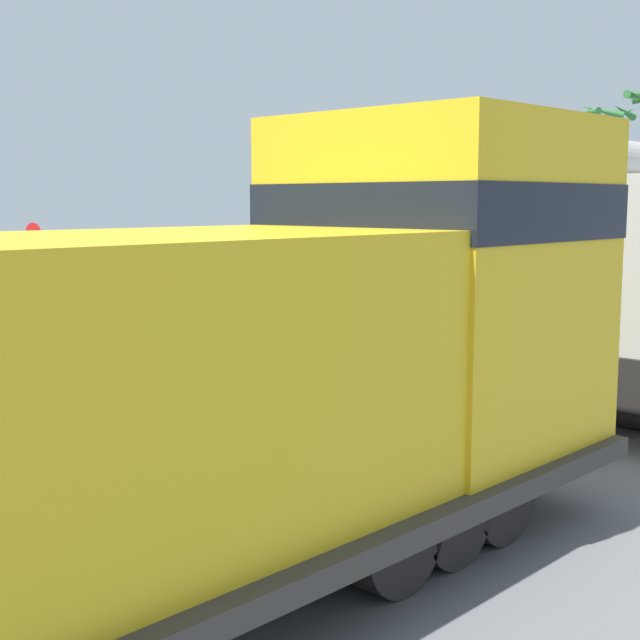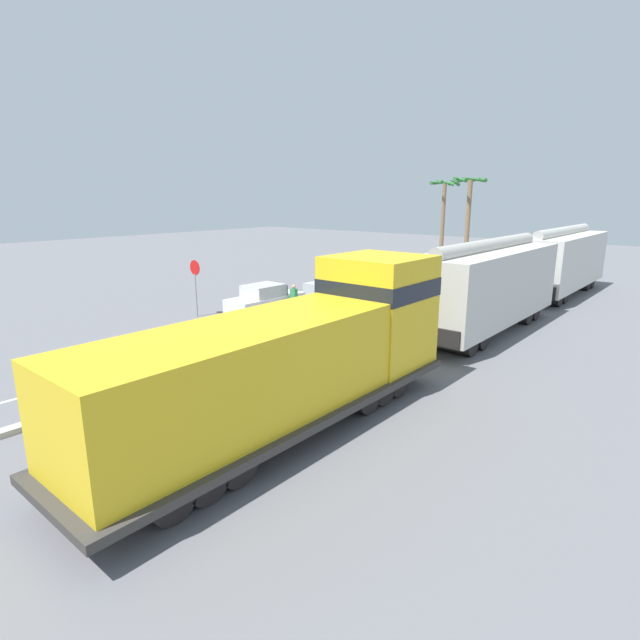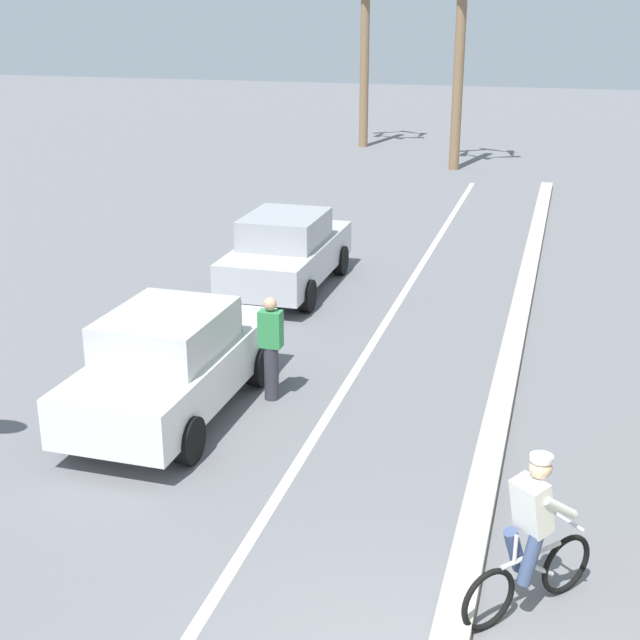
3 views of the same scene
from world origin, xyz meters
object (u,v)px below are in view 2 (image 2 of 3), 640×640
object	(u,v)px
parked_car_silver	(336,284)
palm_tree_near	(469,201)
cyclist	(298,329)
hopper_car_lead	(485,287)
stop_sign	(195,277)
hopper_car_middle	(560,261)
parked_car_white	(265,300)
pedestrian_by_cars	(294,300)
locomotive	(302,358)
palm_tree_far	(444,201)

from	to	relation	value
parked_car_silver	palm_tree_near	xyz separation A→B (m)	(1.44, 15.08, 4.79)
cyclist	hopper_car_lead	bearing A→B (deg)	57.62
hopper_car_lead	parked_car_silver	size ratio (longest dim) A/B	2.52
hopper_car_lead	stop_sign	world-z (taller)	hopper_car_lead
hopper_car_middle	palm_tree_near	size ratio (longest dim) A/B	1.40
parked_car_silver	stop_sign	xyz separation A→B (m)	(-2.26, -8.58, 1.21)
parked_car_white	hopper_car_middle	bearing A→B (deg)	57.96
hopper_car_lead	palm_tree_near	bearing A→B (deg)	116.81
hopper_car_middle	parked_car_white	world-z (taller)	hopper_car_middle
parked_car_silver	pedestrian_by_cars	xyz separation A→B (m)	(1.44, -5.29, 0.03)
hopper_car_middle	pedestrian_by_cars	size ratio (longest dim) A/B	6.54
hopper_car_lead	parked_car_white	distance (m)	10.75
hopper_car_middle	pedestrian_by_cars	bearing A→B (deg)	-120.22
hopper_car_lead	hopper_car_middle	size ratio (longest dim) A/B	1.00
locomotive	cyclist	size ratio (longest dim) A/B	6.77
palm_tree_near	locomotive	bearing A→B (deg)	-73.54
hopper_car_lead	pedestrian_by_cars	bearing A→B (deg)	-159.39
stop_sign	palm_tree_near	size ratio (longest dim) A/B	0.38
hopper_car_middle	pedestrian_by_cars	world-z (taller)	hopper_car_middle
stop_sign	parked_car_silver	bearing A→B (deg)	75.22
hopper_car_lead	pedestrian_by_cars	size ratio (longest dim) A/B	6.54
hopper_car_middle	parked_car_white	size ratio (longest dim) A/B	2.51
pedestrian_by_cars	locomotive	bearing A→B (deg)	-45.82
palm_tree_near	cyclist	bearing A→B (deg)	-80.67
cyclist	pedestrian_by_cars	xyz separation A→B (m)	(-4.01, 4.06, 0.03)
locomotive	palm_tree_far	xyz separation A→B (m)	(-12.99, 33.56, 3.75)
hopper_car_lead	stop_sign	xyz separation A→B (m)	(-12.36, -6.54, -0.05)
parked_car_white	locomotive	bearing A→B (deg)	-39.19
hopper_car_middle	parked_car_silver	distance (m)	13.96
hopper_car_middle	parked_car_white	bearing A→B (deg)	-122.04
hopper_car_middle	palm_tree_near	xyz separation A→B (m)	(-8.65, 5.52, 3.53)
hopper_car_middle	palm_tree_far	xyz separation A→B (m)	(-12.99, 9.81, 3.47)
palm_tree_far	stop_sign	bearing A→B (deg)	-88.70
hopper_car_middle	cyclist	bearing A→B (deg)	-103.78
cyclist	palm_tree_near	xyz separation A→B (m)	(-4.01, 24.43, 4.79)
parked_car_white	palm_tree_far	distance (m)	26.16
cyclist	palm_tree_near	bearing A→B (deg)	99.33
cyclist	pedestrian_by_cars	world-z (taller)	cyclist
palm_tree_near	palm_tree_far	xyz separation A→B (m)	(-4.34, 4.29, -0.05)
palm_tree_near	palm_tree_far	bearing A→B (deg)	135.34
stop_sign	palm_tree_far	world-z (taller)	palm_tree_far
parked_car_white	parked_car_silver	xyz separation A→B (m)	(-0.25, 6.17, 0.00)
parked_car_white	cyclist	world-z (taller)	cyclist
cyclist	pedestrian_by_cars	size ratio (longest dim) A/B	1.06
hopper_car_lead	palm_tree_far	world-z (taller)	palm_tree_far
stop_sign	pedestrian_by_cars	distance (m)	5.09
locomotive	palm_tree_near	distance (m)	30.76
hopper_car_lead	cyclist	bearing A→B (deg)	-122.38
hopper_car_middle	palm_tree_near	world-z (taller)	palm_tree_near
parked_car_white	stop_sign	bearing A→B (deg)	-136.18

